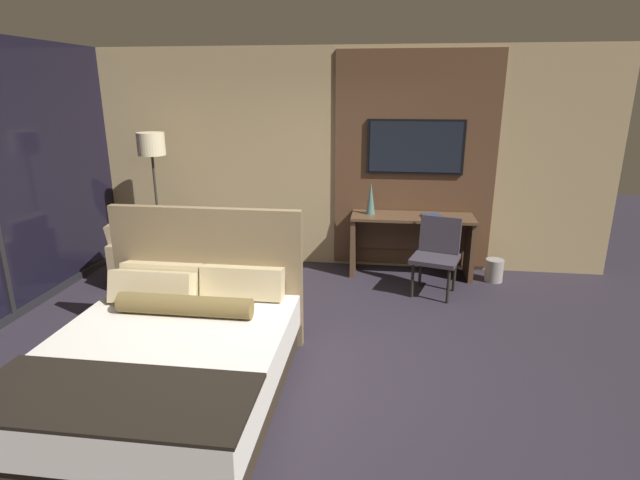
{
  "coord_description": "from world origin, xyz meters",
  "views": [
    {
      "loc": [
        0.78,
        -3.84,
        2.3
      ],
      "look_at": [
        0.16,
        0.82,
        0.86
      ],
      "focal_mm": 28.0,
      "sensor_mm": 36.0,
      "label": 1
    }
  ],
  "objects_px": {
    "desk_chair": "(437,249)",
    "floor_lamp": "(152,155)",
    "book": "(431,216)",
    "desk": "(411,235)",
    "waste_bin": "(494,270)",
    "armchair_by_window": "(145,260)",
    "bed": "(168,358)",
    "tv": "(415,147)",
    "vase_tall": "(371,198)"
  },
  "relations": [
    {
      "from": "desk_chair",
      "to": "book",
      "type": "distance_m",
      "value": 0.57
    },
    {
      "from": "vase_tall",
      "to": "armchair_by_window",
      "type": "bearing_deg",
      "value": -165.88
    },
    {
      "from": "bed",
      "to": "desk_chair",
      "type": "height_order",
      "value": "bed"
    },
    {
      "from": "desk_chair",
      "to": "floor_lamp",
      "type": "height_order",
      "value": "floor_lamp"
    },
    {
      "from": "tv",
      "to": "waste_bin",
      "type": "xyz_separation_m",
      "value": [
        1.02,
        -0.35,
        -1.45
      ]
    },
    {
      "from": "armchair_by_window",
      "to": "bed",
      "type": "bearing_deg",
      "value": -158.84
    },
    {
      "from": "desk_chair",
      "to": "tv",
      "type": "bearing_deg",
      "value": 125.95
    },
    {
      "from": "bed",
      "to": "floor_lamp",
      "type": "bearing_deg",
      "value": 115.53
    },
    {
      "from": "desk",
      "to": "book",
      "type": "distance_m",
      "value": 0.36
    },
    {
      "from": "tv",
      "to": "waste_bin",
      "type": "bearing_deg",
      "value": -19.08
    },
    {
      "from": "waste_bin",
      "to": "floor_lamp",
      "type": "bearing_deg",
      "value": -179.15
    },
    {
      "from": "desk",
      "to": "floor_lamp",
      "type": "xyz_separation_m",
      "value": [
        -3.26,
        -0.2,
        0.98
      ]
    },
    {
      "from": "vase_tall",
      "to": "book",
      "type": "height_order",
      "value": "vase_tall"
    },
    {
      "from": "floor_lamp",
      "to": "book",
      "type": "xyz_separation_m",
      "value": [
        3.49,
        0.13,
        -0.7
      ]
    },
    {
      "from": "tv",
      "to": "desk_chair",
      "type": "distance_m",
      "value": 1.36
    },
    {
      "from": "desk",
      "to": "waste_bin",
      "type": "bearing_deg",
      "value": -7.74
    },
    {
      "from": "tv",
      "to": "armchair_by_window",
      "type": "distance_m",
      "value": 3.63
    },
    {
      "from": "tv",
      "to": "armchair_by_window",
      "type": "xyz_separation_m",
      "value": [
        -3.25,
        -0.91,
        -1.33
      ]
    },
    {
      "from": "desk_chair",
      "to": "vase_tall",
      "type": "relative_size",
      "value": 2.2
    },
    {
      "from": "waste_bin",
      "to": "armchair_by_window",
      "type": "bearing_deg",
      "value": -172.58
    },
    {
      "from": "armchair_by_window",
      "to": "book",
      "type": "bearing_deg",
      "value": -88.62
    },
    {
      "from": "bed",
      "to": "tv",
      "type": "bearing_deg",
      "value": 58.41
    },
    {
      "from": "tv",
      "to": "desk_chair",
      "type": "xyz_separation_m",
      "value": [
        0.27,
        -0.78,
        -1.08
      ]
    },
    {
      "from": "armchair_by_window",
      "to": "floor_lamp",
      "type": "distance_m",
      "value": 1.31
    },
    {
      "from": "armchair_by_window",
      "to": "book",
      "type": "height_order",
      "value": "book"
    },
    {
      "from": "bed",
      "to": "desk",
      "type": "relative_size",
      "value": 1.4
    },
    {
      "from": "desk",
      "to": "armchair_by_window",
      "type": "relative_size",
      "value": 1.84
    },
    {
      "from": "desk_chair",
      "to": "book",
      "type": "height_order",
      "value": "desk_chair"
    },
    {
      "from": "book",
      "to": "vase_tall",
      "type": "bearing_deg",
      "value": 175.33
    },
    {
      "from": "desk_chair",
      "to": "floor_lamp",
      "type": "relative_size",
      "value": 0.5
    },
    {
      "from": "vase_tall",
      "to": "book",
      "type": "relative_size",
      "value": 1.61
    },
    {
      "from": "bed",
      "to": "vase_tall",
      "type": "distance_m",
      "value": 3.34
    },
    {
      "from": "tv",
      "to": "book",
      "type": "bearing_deg",
      "value": -52.05
    },
    {
      "from": "tv",
      "to": "vase_tall",
      "type": "relative_size",
      "value": 3.01
    },
    {
      "from": "desk",
      "to": "tv",
      "type": "relative_size",
      "value": 1.26
    },
    {
      "from": "desk",
      "to": "desk_chair",
      "type": "distance_m",
      "value": 0.63
    },
    {
      "from": "armchair_by_window",
      "to": "tv",
      "type": "bearing_deg",
      "value": -83.19
    },
    {
      "from": "armchair_by_window",
      "to": "floor_lamp",
      "type": "height_order",
      "value": "floor_lamp"
    },
    {
      "from": "waste_bin",
      "to": "bed",
      "type": "bearing_deg",
      "value": -136.53
    },
    {
      "from": "book",
      "to": "waste_bin",
      "type": "distance_m",
      "value": 1.03
    },
    {
      "from": "waste_bin",
      "to": "vase_tall",
      "type": "bearing_deg",
      "value": 175.22
    },
    {
      "from": "book",
      "to": "tv",
      "type": "bearing_deg",
      "value": 127.95
    },
    {
      "from": "desk_chair",
      "to": "floor_lamp",
      "type": "xyz_separation_m",
      "value": [
        -3.53,
        0.36,
        0.97
      ]
    },
    {
      "from": "floor_lamp",
      "to": "waste_bin",
      "type": "xyz_separation_m",
      "value": [
        4.28,
        0.06,
        -1.35
      ]
    },
    {
      "from": "desk_chair",
      "to": "book",
      "type": "bearing_deg",
      "value": 112.34
    },
    {
      "from": "bed",
      "to": "floor_lamp",
      "type": "relative_size",
      "value": 1.19
    },
    {
      "from": "bed",
      "to": "book",
      "type": "xyz_separation_m",
      "value": [
        2.17,
        2.88,
        0.47
      ]
    },
    {
      "from": "tv",
      "to": "vase_tall",
      "type": "distance_m",
      "value": 0.84
    },
    {
      "from": "desk",
      "to": "armchair_by_window",
      "type": "distance_m",
      "value": 3.33
    },
    {
      "from": "bed",
      "to": "desk",
      "type": "distance_m",
      "value": 3.54
    }
  ]
}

